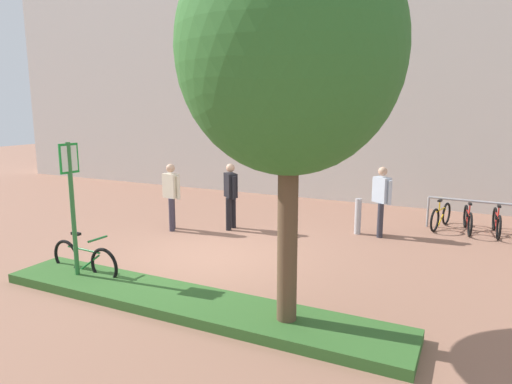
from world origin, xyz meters
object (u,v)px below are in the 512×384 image
(bike_at_sign, at_px, (85,260))
(person_suited_dark, at_px, (231,192))
(parking_sign_post, at_px, (71,193))
(bollard_steel, at_px, (358,216))
(person_shirt_blue, at_px, (171,192))
(bike_rack_cluster, at_px, (482,220))
(tree_sidewalk, at_px, (290,51))
(person_casual_tan, at_px, (381,197))

(bike_at_sign, relative_size, person_suited_dark, 0.98)
(parking_sign_post, xyz_separation_m, bollard_steel, (3.78, 5.43, -1.21))
(bike_at_sign, xyz_separation_m, person_shirt_blue, (-0.60, 3.51, 0.63))
(person_shirt_blue, bearing_deg, bike_at_sign, -80.34)
(bike_rack_cluster, bearing_deg, person_suited_dark, -157.72)
(tree_sidewalk, distance_m, person_shirt_blue, 6.64)
(bollard_steel, height_order, person_shirt_blue, person_shirt_blue)
(person_shirt_blue, xyz_separation_m, person_casual_tan, (4.97, 1.75, 0.00))
(tree_sidewalk, relative_size, bollard_steel, 6.08)
(parking_sign_post, distance_m, person_suited_dark, 4.56)
(parking_sign_post, xyz_separation_m, bike_at_sign, (-0.05, 0.23, -1.31))
(bike_at_sign, relative_size, bollard_steel, 1.87)
(bollard_steel, bearing_deg, person_suited_dark, -162.41)
(parking_sign_post, height_order, person_casual_tan, parking_sign_post)
(parking_sign_post, bearing_deg, person_casual_tan, 51.80)
(bike_rack_cluster, height_order, person_casual_tan, person_casual_tan)
(bike_rack_cluster, bearing_deg, parking_sign_post, -133.77)
(tree_sidewalk, bearing_deg, bike_at_sign, 177.10)
(person_suited_dark, height_order, person_casual_tan, same)
(bike_rack_cluster, bearing_deg, bollard_steel, -152.90)
(bike_at_sign, distance_m, person_suited_dark, 4.34)
(bike_at_sign, bearing_deg, person_shirt_blue, 99.66)
(bollard_steel, distance_m, person_shirt_blue, 4.77)
(parking_sign_post, bearing_deg, person_shirt_blue, 99.84)
(bike_rack_cluster, distance_m, person_suited_dark, 6.39)
(person_suited_dark, relative_size, person_casual_tan, 1.00)
(tree_sidewalk, bearing_deg, bollard_steel, 92.98)
(bike_rack_cluster, xyz_separation_m, person_shirt_blue, (-7.23, -3.13, 0.64))
(tree_sidewalk, xyz_separation_m, person_suited_dark, (-3.36, 4.43, -2.85))
(tree_sidewalk, xyz_separation_m, bike_at_sign, (-4.11, 0.21, -3.48))
(parking_sign_post, relative_size, person_suited_dark, 1.48)
(bike_at_sign, xyz_separation_m, person_suited_dark, (0.74, 4.23, 0.63))
(bike_rack_cluster, relative_size, bollard_steel, 2.95)
(tree_sidewalk, relative_size, bike_rack_cluster, 2.06)
(bike_at_sign, height_order, bollard_steel, bollard_steel)
(tree_sidewalk, relative_size, person_shirt_blue, 3.18)
(person_shirt_blue, bearing_deg, bollard_steel, 20.98)
(bollard_steel, bearing_deg, parking_sign_post, -124.80)
(person_casual_tan, bearing_deg, bike_at_sign, -129.73)
(tree_sidewalk, bearing_deg, parking_sign_post, -179.71)
(bike_at_sign, distance_m, person_shirt_blue, 3.61)
(parking_sign_post, distance_m, person_shirt_blue, 3.85)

